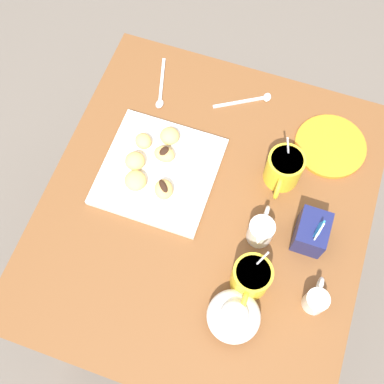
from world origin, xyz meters
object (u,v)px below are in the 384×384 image
coffee_mug_yellow_left (284,169)px  beignet_4 (143,141)px  chocolate_sauce_pitcher (316,300)px  pastry_plate_square (159,171)px  coffee_mug_yellow_right (251,278)px  beignet_2 (135,182)px  beignet_3 (164,154)px  cream_pitcher_white (261,230)px  beignet_5 (170,136)px  dining_table (204,226)px  saucer_orange_left (330,146)px  beignet_0 (163,191)px  beignet_1 (135,161)px  ice_cream_bowl (234,316)px  sugar_caddy (311,232)px

coffee_mug_yellow_left → beignet_4: 0.36m
chocolate_sauce_pitcher → beignet_4: chocolate_sauce_pitcher is taller
pastry_plate_square → coffee_mug_yellow_right: coffee_mug_yellow_right is taller
beignet_2 → beignet_3: 0.10m
cream_pitcher_white → beignet_5: bearing=-120.5°
dining_table → beignet_2: 0.25m
beignet_2 → dining_table: bearing=91.0°
dining_table → saucer_orange_left: (-0.27, 0.25, 0.14)m
coffee_mug_yellow_right → chocolate_sauce_pitcher: 0.15m
coffee_mug_yellow_right → beignet_5: (-0.29, -0.30, -0.02)m
beignet_3 → beignet_5: (-0.05, -0.01, 0.00)m
cream_pitcher_white → chocolate_sauce_pitcher: 0.20m
beignet_0 → beignet_2: beignet_0 is taller
coffee_mug_yellow_left → beignet_4: bearing=-85.2°
pastry_plate_square → chocolate_sauce_pitcher: bearing=66.6°
beignet_1 → saucer_orange_left: bearing=115.7°
ice_cream_bowl → coffee_mug_yellow_right: bearing=172.9°
pastry_plate_square → beignet_5: beignet_5 is taller
chocolate_sauce_pitcher → beignet_5: (-0.28, -0.45, 0.00)m
coffee_mug_yellow_left → coffee_mug_yellow_right: size_ratio=1.01×
beignet_4 → ice_cream_bowl: bearing=45.2°
pastry_plate_square → beignet_0: (0.06, 0.03, 0.03)m
ice_cream_bowl → beignet_0: ice_cream_bowl is taller
dining_table → coffee_mug_yellow_left: (-0.14, 0.15, 0.19)m
beignet_0 → beignet_1: beignet_1 is taller
coffee_mug_yellow_right → sugar_caddy: (-0.15, 0.10, -0.01)m
coffee_mug_yellow_left → beignet_0: bearing=-61.1°
cream_pitcher_white → beignet_3: size_ratio=1.95×
pastry_plate_square → beignet_1: 0.07m
beignet_5 → beignet_4: bearing=-59.5°
beignet_1 → beignet_5: size_ratio=1.00×
coffee_mug_yellow_left → beignet_4: (0.03, -0.35, -0.02)m
beignet_2 → beignet_3: bearing=156.3°
saucer_orange_left → beignet_0: beignet_0 is taller
pastry_plate_square → cream_pitcher_white: cream_pitcher_white is taller
pastry_plate_square → sugar_caddy: (0.05, 0.40, 0.03)m
beignet_0 → beignet_2: (-0.00, -0.07, -0.00)m
sugar_caddy → cream_pitcher_white: bearing=-73.2°
chocolate_sauce_pitcher → pastry_plate_square: bearing=-113.4°
chocolate_sauce_pitcher → beignet_3: chocolate_sauce_pitcher is taller
beignet_0 → saucer_orange_left: bearing=127.0°
dining_table → pastry_plate_square: size_ratio=3.14×
beignet_0 → ice_cream_bowl: bearing=47.4°
beignet_2 → coffee_mug_yellow_right: bearing=67.0°
beignet_4 → beignet_2: bearing=11.1°
dining_table → coffee_mug_yellow_left: coffee_mug_yellow_left is taller
beignet_1 → beignet_2: bearing=21.5°
coffee_mug_yellow_left → saucer_orange_left: (-0.13, 0.10, -0.05)m
ice_cream_bowl → beignet_0: size_ratio=2.25×
dining_table → ice_cream_bowl: ice_cream_bowl is taller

